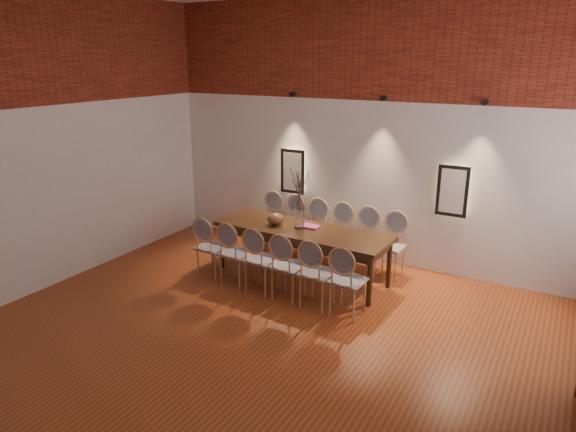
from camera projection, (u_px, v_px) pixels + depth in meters
The scene contains 26 objects.
floor at pixel (242, 366), 5.44m from camera, with size 7.00×7.00×0.02m, color #93401C.
wall_back at pixel (372, 134), 7.78m from camera, with size 7.00×0.10×4.00m, color silver.
wall_left at pixel (7, 149), 6.52m from camera, with size 0.10×7.00×4.00m, color silver.
brick_band_back at pixel (374, 47), 7.35m from camera, with size 7.00×0.02×1.50m, color maroon.
niche_left at pixel (293, 171), 8.53m from camera, with size 0.36×0.06×0.66m, color #FFEAC6.
niche_right at pixel (453, 191), 7.30m from camera, with size 0.36×0.06×0.66m, color #FFEAC6.
spot_fixture_left at pixel (293, 94), 8.13m from camera, with size 0.08×0.08×0.10m, color black.
spot_fixture_mid at pixel (383, 98), 7.42m from camera, with size 0.08×0.08×0.10m, color black.
spot_fixture_right at pixel (485, 102), 6.76m from camera, with size 0.08×0.08×0.10m, color black.
dining_table at pixel (301, 253), 7.52m from camera, with size 2.61×0.84×0.75m, color #381F0F.
chair_near_a at pixel (213, 247), 7.48m from camera, with size 0.44×0.44×0.94m, color tan, non-canonical shape.
chair_near_b at pixel (237, 253), 7.26m from camera, with size 0.44×0.44×0.94m, color tan, non-canonical shape.
chair_near_c at pixel (262, 259), 7.03m from camera, with size 0.44×0.44×0.94m, color tan, non-canonical shape.
chair_near_d at pixel (289, 266), 6.81m from camera, with size 0.44×0.44×0.94m, color tan, non-canonical shape.
chair_near_e at pixel (317, 273), 6.59m from camera, with size 0.44×0.44×0.94m, color tan, non-canonical shape.
chair_near_f at pixel (348, 280), 6.37m from camera, with size 0.44×0.44×0.94m, color tan, non-canonical shape.
chair_far_a at pixel (267, 222), 8.61m from camera, with size 0.44×0.44×0.94m, color tan, non-canonical shape.
chair_far_b at pixel (289, 226), 8.39m from camera, with size 0.44×0.44×0.94m, color tan, non-canonical shape.
chair_far_c at pixel (312, 231), 8.17m from camera, with size 0.44×0.44×0.94m, color tan, non-canonical shape.
chair_far_d at pixel (337, 236), 7.94m from camera, with size 0.44×0.44×0.94m, color tan, non-canonical shape.
chair_far_e at pixel (362, 241), 7.72m from camera, with size 0.44×0.44×0.94m, color tan, non-canonical shape.
chair_far_f at pixel (390, 246), 7.50m from camera, with size 0.44×0.44×0.94m, color tan, non-canonical shape.
vase at pixel (299, 218), 7.38m from camera, with size 0.14×0.14×0.30m, color silver.
dried_branches at pixel (299, 188), 7.25m from camera, with size 0.50×0.50×0.70m, color #4C382C, non-canonical shape.
bowl at pixel (275, 219), 7.55m from camera, with size 0.24×0.24×0.18m, color brown.
book at pixel (310, 227), 7.44m from camera, with size 0.26×0.18×0.03m, color #8B2B6E.
Camera 1 is at (2.76, -3.86, 3.14)m, focal length 32.00 mm.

